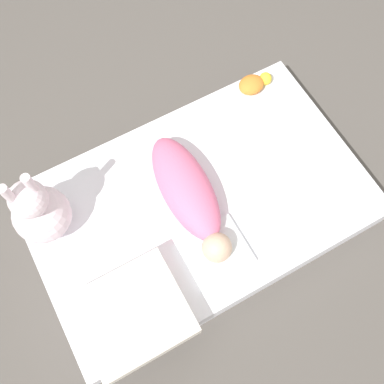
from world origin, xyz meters
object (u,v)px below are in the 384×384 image
at_px(bunny_plush, 39,211).
at_px(turtle_plush, 254,83).
at_px(swaddled_baby, 189,193).
at_px(pillow, 134,315).

bearing_deg(bunny_plush, turtle_plush, 8.79).
height_order(swaddled_baby, turtle_plush, swaddled_baby).
bearing_deg(turtle_plush, bunny_plush, -171.21).
bearing_deg(pillow, bunny_plush, 105.78).
height_order(pillow, turtle_plush, pillow).
distance_m(pillow, bunny_plush, 0.51).
bearing_deg(pillow, turtle_plush, 35.32).
bearing_deg(swaddled_baby, bunny_plush, -105.45).
xyz_separation_m(swaddled_baby, pillow, (-0.39, -0.31, -0.02)).
relative_size(swaddled_baby, bunny_plush, 1.42).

